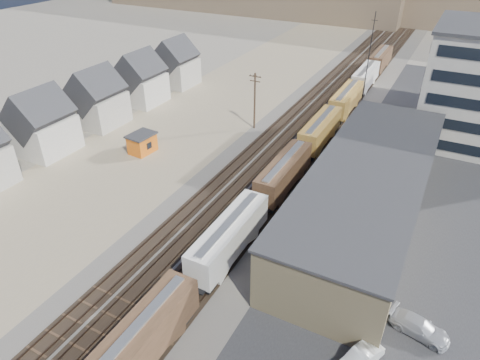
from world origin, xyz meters
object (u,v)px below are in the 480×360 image
at_px(parked_car_white, 359,359).
at_px(parked_car_silver, 419,327).
at_px(freight_train, 304,149).
at_px(parked_car_blue, 471,136).
at_px(utility_pole_north, 255,100).
at_px(maintenance_shed, 142,143).

relative_size(parked_car_white, parked_car_silver, 0.87).
distance_m(freight_train, parked_car_white, 33.73).
bearing_deg(parked_car_silver, parked_car_white, 158.34).
bearing_deg(parked_car_blue, utility_pole_north, 136.67).
relative_size(maintenance_shed, parked_car_silver, 0.86).
height_order(freight_train, parked_car_white, freight_train).
height_order(freight_train, utility_pole_north, utility_pole_north).
xyz_separation_m(utility_pole_north, parked_car_silver, (32.23, -32.74, -4.52)).
height_order(freight_train, maintenance_shed, freight_train).
xyz_separation_m(utility_pole_north, maintenance_shed, (-11.74, -16.32, -3.69)).
distance_m(utility_pole_north, maintenance_shed, 20.44).
xyz_separation_m(freight_train, maintenance_shed, (-24.04, -7.58, -1.18)).
bearing_deg(maintenance_shed, parked_car_blue, 32.19).
bearing_deg(utility_pole_north, maintenance_shed, -125.73).
bearing_deg(parked_car_blue, parked_car_silver, -156.16).
distance_m(utility_pole_north, parked_car_blue, 36.82).
height_order(utility_pole_north, parked_car_white, utility_pole_north).
relative_size(utility_pole_north, parked_car_blue, 2.05).
bearing_deg(freight_train, utility_pole_north, 144.58).
xyz_separation_m(parked_car_silver, parked_car_blue, (2.05, 45.39, -0.10)).
xyz_separation_m(maintenance_shed, parked_car_blue, (46.02, 28.97, -0.93)).
distance_m(parked_car_white, parked_car_blue, 51.38).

